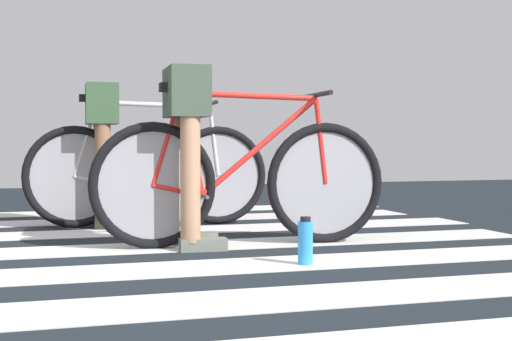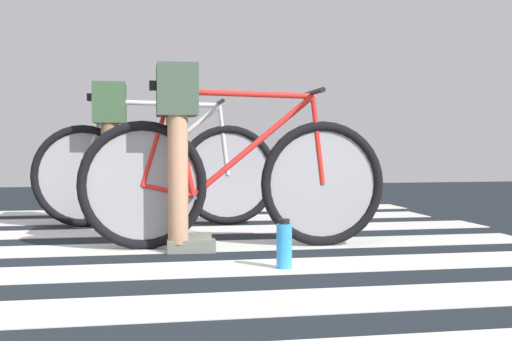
{
  "view_description": "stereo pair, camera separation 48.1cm",
  "coord_description": "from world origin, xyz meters",
  "px_view_note": "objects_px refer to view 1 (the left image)",
  "views": [
    {
      "loc": [
        -0.49,
        -3.24,
        0.62
      ],
      "look_at": [
        0.91,
        1.29,
        0.44
      ],
      "focal_mm": 52.86,
      "sensor_mm": 36.0,
      "label": 1
    },
    {
      "loc": [
        -0.01,
        -3.24,
        0.62
      ],
      "look_at": [
        0.91,
        1.29,
        0.44
      ],
      "focal_mm": 52.86,
      "sensor_mm": 36.0,
      "label": 2
    }
  ],
  "objects_px": {
    "bicycle_2_of_2": "(147,172)",
    "water_bottle": "(305,242)",
    "cyclist_1_of_2": "(187,132)",
    "cyclist_2_of_2": "(103,135)",
    "bicycle_1_of_2": "(241,180)"
  },
  "relations": [
    {
      "from": "bicycle_2_of_2",
      "to": "water_bottle",
      "type": "relative_size",
      "value": 7.3
    },
    {
      "from": "water_bottle",
      "to": "cyclist_1_of_2",
      "type": "bearing_deg",
      "value": 119.36
    },
    {
      "from": "cyclist_1_of_2",
      "to": "bicycle_2_of_2",
      "type": "relative_size",
      "value": 0.59
    },
    {
      "from": "cyclist_1_of_2",
      "to": "cyclist_2_of_2",
      "type": "height_order",
      "value": "cyclist_1_of_2"
    },
    {
      "from": "cyclist_1_of_2",
      "to": "cyclist_2_of_2",
      "type": "relative_size",
      "value": 1.01
    },
    {
      "from": "bicycle_2_of_2",
      "to": "water_bottle",
      "type": "distance_m",
      "value": 2.01
    },
    {
      "from": "bicycle_2_of_2",
      "to": "water_bottle",
      "type": "xyz_separation_m",
      "value": [
        0.47,
        -1.94,
        -0.27
      ]
    },
    {
      "from": "bicycle_1_of_2",
      "to": "bicycle_2_of_2",
      "type": "bearing_deg",
      "value": 109.62
    },
    {
      "from": "cyclist_2_of_2",
      "to": "water_bottle",
      "type": "xyz_separation_m",
      "value": [
        0.78,
        -1.95,
        -0.54
      ]
    },
    {
      "from": "bicycle_1_of_2",
      "to": "bicycle_2_of_2",
      "type": "xyz_separation_m",
      "value": [
        -0.35,
        1.2,
        0.0
      ]
    },
    {
      "from": "bicycle_1_of_2",
      "to": "cyclist_2_of_2",
      "type": "xyz_separation_m",
      "value": [
        -0.66,
        1.22,
        0.27
      ]
    },
    {
      "from": "cyclist_1_of_2",
      "to": "bicycle_2_of_2",
      "type": "height_order",
      "value": "cyclist_1_of_2"
    },
    {
      "from": "bicycle_2_of_2",
      "to": "cyclist_1_of_2",
      "type": "bearing_deg",
      "value": -84.45
    },
    {
      "from": "cyclist_1_of_2",
      "to": "bicycle_2_of_2",
      "type": "distance_m",
      "value": 1.21
    },
    {
      "from": "cyclist_2_of_2",
      "to": "water_bottle",
      "type": "distance_m",
      "value": 2.17
    }
  ]
}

